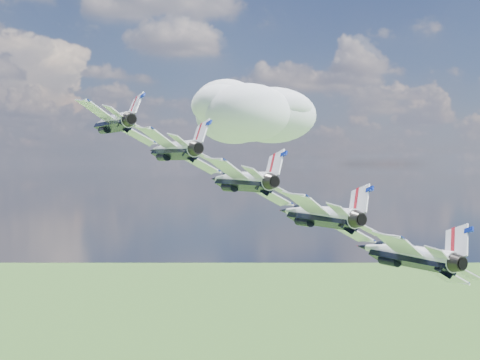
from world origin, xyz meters
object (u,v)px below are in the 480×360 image
object	(u,v)px
jet_0	(112,122)
jet_3	(317,214)
jet_1	(172,150)
jet_4	(404,254)
jet_2	(240,180)

from	to	relation	value
jet_0	jet_3	size ratio (longest dim) A/B	1.00
jet_1	jet_0	bearing A→B (deg)	121.15
jet_3	jet_0	bearing A→B (deg)	121.15
jet_1	jet_4	size ratio (longest dim) A/B	1.00
jet_0	jet_1	distance (m)	10.48
jet_0	jet_4	world-z (taller)	jet_0
jet_4	jet_3	bearing A→B (deg)	121.15
jet_2	jet_4	distance (m)	20.96
jet_1	jet_2	size ratio (longest dim) A/B	1.00
jet_3	jet_4	bearing A→B (deg)	-58.85
jet_1	jet_3	xyz separation A→B (m)	(13.75, -13.99, -7.38)
jet_1	jet_3	bearing A→B (deg)	-58.85
jet_0	jet_4	size ratio (longest dim) A/B	1.00
jet_1	jet_4	distance (m)	31.43
jet_2	jet_3	bearing A→B (deg)	-58.85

